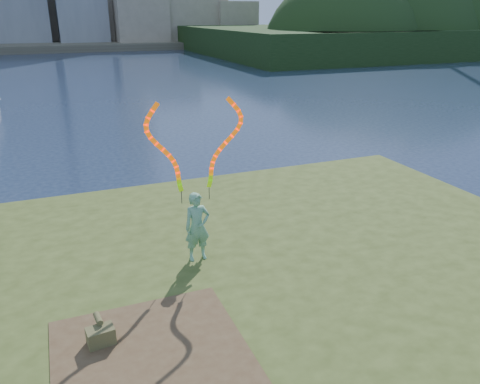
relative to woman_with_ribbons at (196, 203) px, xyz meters
name	(u,v)px	position (x,y,z in m)	size (l,w,h in m)	color
ground	(213,276)	(0.47, 0.34, -2.21)	(320.00, 320.00, 0.00)	#18243D
grassy_knoll	(249,316)	(0.47, -1.95, -1.87)	(20.00, 18.00, 0.80)	#354418
dirt_patch	(151,352)	(-1.73, -2.86, -1.40)	(3.20, 3.00, 0.02)	#47331E
far_shore	(61,43)	(0.47, 95.34, -1.61)	(320.00, 40.00, 1.20)	#4A4536
wooded_hill	(418,49)	(60.04, 60.30, -2.05)	(78.00, 50.00, 63.00)	black
woman_with_ribbons	(196,203)	(0.00, 0.00, 0.00)	(2.05, 0.41, 4.02)	#15753D
canvas_bag	(101,335)	(-2.47, -2.31, -1.23)	(0.50, 0.56, 0.44)	#433D22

